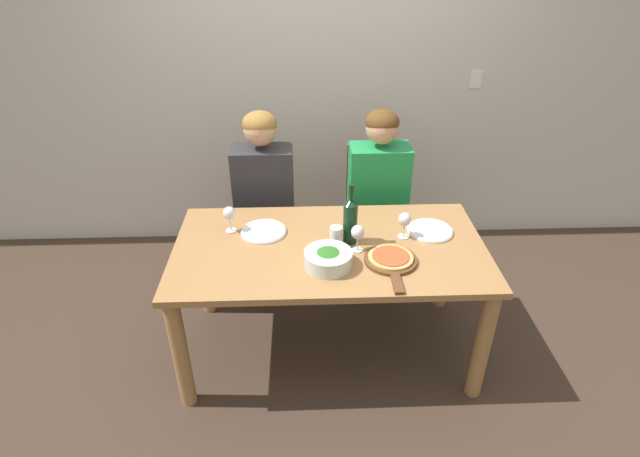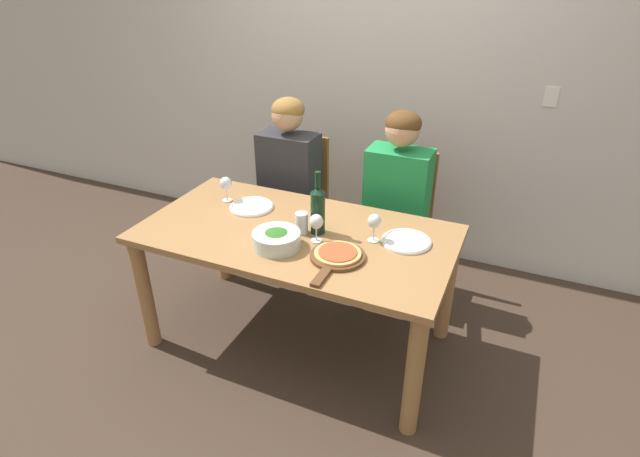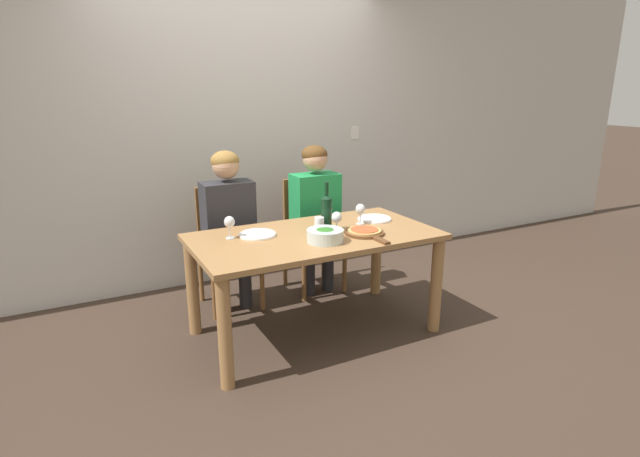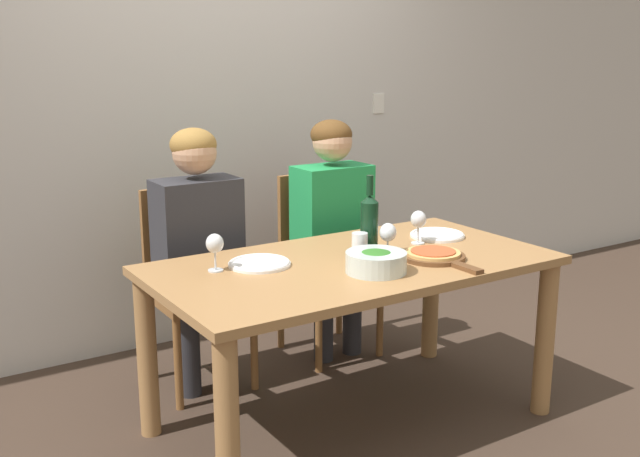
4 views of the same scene
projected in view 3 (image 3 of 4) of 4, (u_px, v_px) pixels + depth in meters
ground_plane at (315, 331)px, 3.58m from camera, size 40.00×40.00×0.00m
back_wall at (245, 126)px, 4.33m from camera, size 10.00×0.06×2.70m
dining_table at (315, 250)px, 3.41m from camera, size 1.65×0.87×0.73m
chair_left at (226, 242)px, 3.93m from camera, size 0.42×0.42×0.94m
chair_right at (310, 230)px, 4.26m from camera, size 0.42×0.42×0.94m
person_woman at (229, 216)px, 3.76m from camera, size 0.47×0.51×1.23m
person_man at (316, 205)px, 4.09m from camera, size 0.47×0.51×1.23m
wine_bottle at (326, 212)px, 3.42m from camera, size 0.08×0.08×0.34m
broccoli_bowl at (325, 235)px, 3.20m from camera, size 0.24×0.24×0.09m
dinner_plate_left at (258, 234)px, 3.34m from camera, size 0.25×0.25×0.02m
dinner_plate_right at (375, 219)px, 3.72m from camera, size 0.25×0.25×0.02m
pizza_on_board at (365, 232)px, 3.36m from camera, size 0.27×0.41×0.04m
wine_glass_left at (229, 223)px, 3.25m from camera, size 0.07×0.07×0.15m
wine_glass_right at (360, 210)px, 3.58m from camera, size 0.07×0.07×0.15m
wine_glass_centre at (337, 218)px, 3.36m from camera, size 0.07×0.07×0.15m
water_tumbler at (319, 225)px, 3.38m from camera, size 0.07×0.07×0.11m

